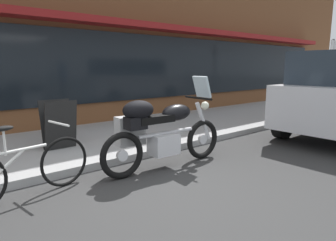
% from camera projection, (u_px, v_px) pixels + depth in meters
% --- Properties ---
extents(ground_plane, '(80.00, 80.00, 0.00)m').
position_uv_depth(ground_plane, '(159.00, 192.00, 3.76)').
color(ground_plane, '#303030').
extents(storefront_building, '(19.05, 0.90, 6.94)m').
position_uv_depth(storefront_building, '(206.00, 11.00, 9.98)').
color(storefront_building, brown).
rests_on(storefront_building, ground_plane).
extents(sidewalk_curb, '(30.00, 3.03, 0.12)m').
position_uv_depth(sidewalk_curb, '(298.00, 106.00, 11.50)').
color(sidewalk_curb, '#949494').
rests_on(sidewalk_curb, ground_plane).
extents(touring_motorcycle, '(2.23, 0.73, 1.41)m').
position_uv_depth(touring_motorcycle, '(159.00, 130.00, 4.52)').
color(touring_motorcycle, black).
rests_on(touring_motorcycle, ground_plane).
extents(parked_bicycle, '(1.69, 0.48, 0.92)m').
position_uv_depth(parked_bicycle, '(24.00, 170.00, 3.51)').
color(parked_bicycle, black).
rests_on(parked_bicycle, ground_plane).
extents(sandwich_board_sign, '(0.55, 0.40, 0.86)m').
position_uv_depth(sandwich_board_sign, '(59.00, 124.00, 5.26)').
color(sandwich_board_sign, black).
rests_on(sandwich_board_sign, sidewalk_curb).
extents(parking_sign_pole, '(0.44, 0.07, 2.36)m').
position_uv_depth(parking_sign_pole, '(331.00, 68.00, 10.19)').
color(parking_sign_pole, '#59595B').
rests_on(parking_sign_pole, sidewalk_curb).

